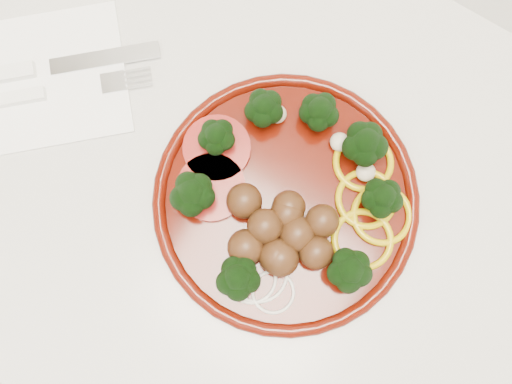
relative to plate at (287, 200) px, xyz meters
The scene contains 5 objects.
counter 0.54m from the plate, behind, with size 2.40×0.60×0.90m.
plate is the anchor object (origin of this frame).
napkin 0.29m from the plate, behind, with size 0.15×0.15×0.00m, color white.
knife 0.31m from the plate, behind, with size 0.18×0.16×0.01m.
fork 0.30m from the plate, behind, with size 0.16×0.15×0.01m.
Camera 1 is at (0.29, 1.60, 1.49)m, focal length 40.00 mm.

